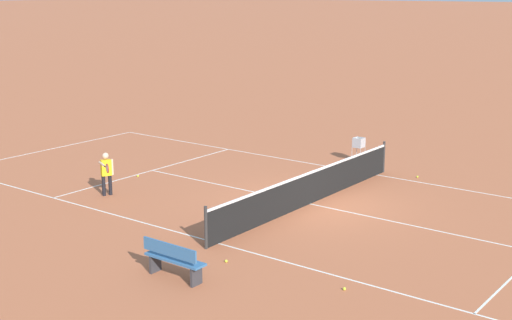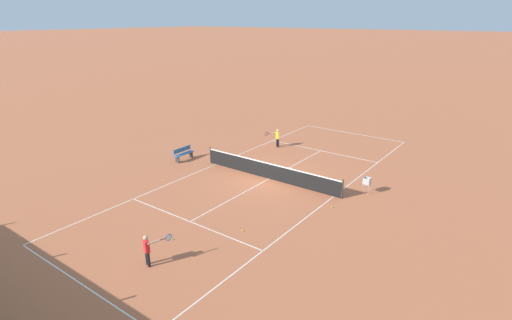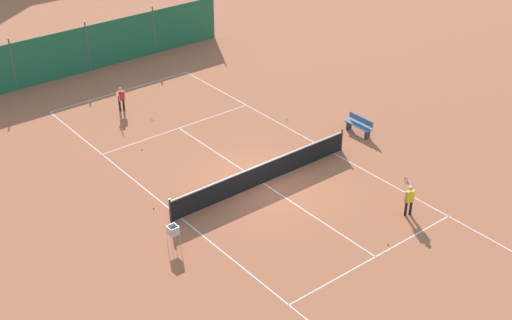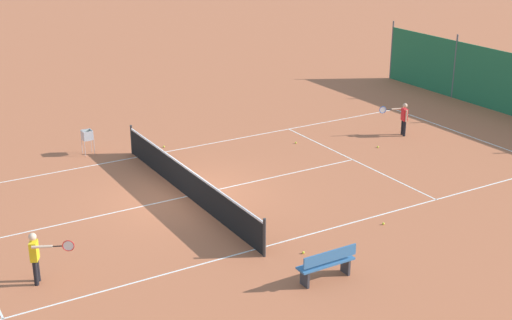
# 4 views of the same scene
# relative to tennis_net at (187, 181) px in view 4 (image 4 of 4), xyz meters

# --- Properties ---
(ground_plane) EXTENTS (600.00, 600.00, 0.00)m
(ground_plane) POSITION_rel_tennis_net_xyz_m (0.00, 0.00, -0.50)
(ground_plane) COLOR #B7603D
(court_line_markings) EXTENTS (8.25, 23.85, 0.01)m
(court_line_markings) POSITION_rel_tennis_net_xyz_m (0.00, 0.00, -0.50)
(court_line_markings) COLOR white
(court_line_markings) RESTS_ON ground
(tennis_net) EXTENTS (9.18, 0.08, 1.06)m
(tennis_net) POSITION_rel_tennis_net_xyz_m (0.00, 0.00, 0.00)
(tennis_net) COLOR #2D2D2D
(tennis_net) RESTS_ON ground
(player_far_service) EXTENTS (0.81, 0.94, 1.31)m
(player_far_service) POSITION_rel_tennis_net_xyz_m (2.96, -5.30, 0.26)
(player_far_service) COLOR black
(player_far_service) RESTS_ON ground
(player_far_baseline) EXTENTS (0.70, 0.98, 1.28)m
(player_far_baseline) POSITION_rel_tennis_net_xyz_m (-1.21, 9.73, 0.25)
(player_far_baseline) COLOR black
(player_far_baseline) RESTS_ON ground
(tennis_ball_near_corner) EXTENTS (0.07, 0.07, 0.07)m
(tennis_ball_near_corner) POSITION_rel_tennis_net_xyz_m (4.65, 3.86, -0.47)
(tennis_ball_near_corner) COLOR #CCE033
(tennis_ball_near_corner) RESTS_ON ground
(tennis_ball_alley_right) EXTENTS (0.07, 0.07, 0.07)m
(tennis_ball_alley_right) POSITION_rel_tennis_net_xyz_m (-0.54, 7.99, -0.47)
(tennis_ball_alley_right) COLOR #CCE033
(tennis_ball_alley_right) RESTS_ON ground
(tennis_ball_by_net_left) EXTENTS (0.07, 0.07, 0.07)m
(tennis_ball_by_net_left) POSITION_rel_tennis_net_xyz_m (-4.58, 1.23, -0.47)
(tennis_ball_by_net_left) COLOR #CCE033
(tennis_ball_by_net_left) RESTS_ON ground
(tennis_ball_alley_left) EXTENTS (0.07, 0.07, 0.07)m
(tennis_ball_alley_left) POSITION_rel_tennis_net_xyz_m (4.94, 0.94, -0.47)
(tennis_ball_alley_left) COLOR #CCE033
(tennis_ball_alley_left) RESTS_ON ground
(tennis_ball_mid_court) EXTENTS (0.07, 0.07, 0.07)m
(tennis_ball_mid_court) POSITION_rel_tennis_net_xyz_m (-2.48, 5.66, -0.47)
(tennis_ball_mid_court) COLOR #CCE033
(tennis_ball_mid_court) RESTS_ON ground
(ball_hopper) EXTENTS (0.36, 0.36, 0.89)m
(ball_hopper) POSITION_rel_tennis_net_xyz_m (-5.30, -1.37, 0.16)
(ball_hopper) COLOR #B7B7BC
(ball_hopper) RESTS_ON ground
(courtside_bench) EXTENTS (0.36, 1.50, 0.84)m
(courtside_bench) POSITION_rel_tennis_net_xyz_m (6.34, 0.65, -0.05)
(courtside_bench) COLOR #336699
(courtside_bench) RESTS_ON ground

